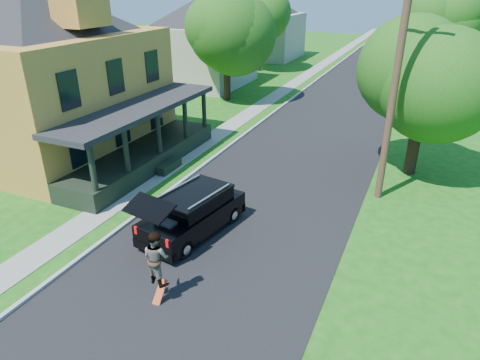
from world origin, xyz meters
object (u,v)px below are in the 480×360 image
at_px(black_suv, 193,213).
at_px(skateboarder, 156,257).
at_px(tree_right_near, 426,71).
at_px(utility_pole_near, 397,70).

xyz_separation_m(black_suv, skateboarder, (0.88, -3.57, 0.60)).
height_order(skateboarder, tree_right_near, tree_right_near).
distance_m(black_suv, utility_pole_near, 9.48).
height_order(black_suv, utility_pole_near, utility_pole_near).
distance_m(black_suv, tree_right_near, 12.16).
distance_m(skateboarder, utility_pole_near, 11.37).
bearing_deg(black_suv, skateboarder, -66.05).
bearing_deg(skateboarder, black_suv, -61.13).
bearing_deg(utility_pole_near, black_suv, -120.60).
height_order(black_suv, skateboarder, skateboarder).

